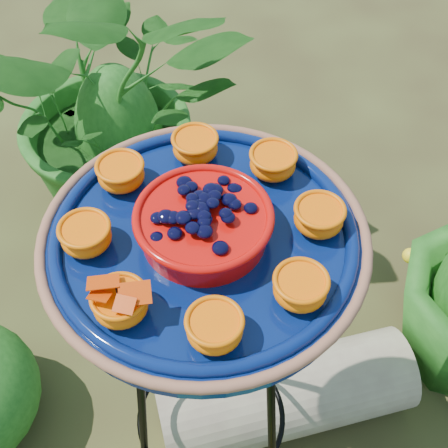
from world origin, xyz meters
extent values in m
plane|color=#302315|center=(0.00, 0.00, 0.00)|extent=(20.00, 20.00, 0.00)
torus|color=black|center=(0.14, -0.05, 0.92)|extent=(0.34, 0.34, 0.02)
torus|color=black|center=(0.14, -0.05, 0.32)|extent=(0.43, 0.43, 0.01)
cylinder|color=black|center=(0.09, 0.10, 0.46)|extent=(0.04, 0.09, 0.92)
cylinder|color=black|center=(0.04, -0.16, 0.46)|extent=(0.07, 0.08, 0.92)
cylinder|color=black|center=(0.29, -0.08, 0.46)|extent=(0.09, 0.03, 0.92)
cylinder|color=#061750|center=(0.14, -0.05, 0.96)|extent=(0.60, 0.60, 0.04)
torus|color=brown|center=(0.14, -0.05, 0.98)|extent=(0.50, 0.50, 0.02)
torus|color=#061750|center=(0.14, -0.05, 0.98)|extent=(0.46, 0.46, 0.02)
cylinder|color=red|center=(0.14, -0.05, 1.00)|extent=(0.23, 0.23, 0.05)
torus|color=red|center=(0.14, -0.05, 1.02)|extent=(0.20, 0.20, 0.01)
ellipsoid|color=black|center=(0.14, -0.05, 1.03)|extent=(0.16, 0.16, 0.03)
ellipsoid|color=#F15F02|center=(0.29, 0.03, 1.00)|extent=(0.07, 0.07, 0.04)
cylinder|color=#FF5505|center=(0.29, 0.03, 1.01)|extent=(0.07, 0.07, 0.01)
ellipsoid|color=#F15F02|center=(0.19, 0.12, 1.00)|extent=(0.07, 0.07, 0.04)
cylinder|color=#FF5505|center=(0.19, 0.12, 1.01)|extent=(0.07, 0.07, 0.01)
ellipsoid|color=#F15F02|center=(0.06, 0.10, 1.00)|extent=(0.07, 0.07, 0.04)
cylinder|color=#FF5505|center=(0.06, 0.10, 1.01)|extent=(0.07, 0.07, 0.01)
ellipsoid|color=#F15F02|center=(-0.02, 0.00, 1.00)|extent=(0.07, 0.07, 0.04)
cylinder|color=#FF5505|center=(-0.02, 0.00, 1.01)|extent=(0.07, 0.07, 0.01)
ellipsoid|color=#F15F02|center=(-0.01, -0.13, 1.00)|extent=(0.07, 0.07, 0.04)
cylinder|color=#FF5505|center=(-0.01, -0.13, 1.01)|extent=(0.07, 0.07, 0.01)
ellipsoid|color=#F15F02|center=(0.09, -0.21, 1.00)|extent=(0.07, 0.07, 0.04)
cylinder|color=#FF5505|center=(0.09, -0.21, 1.01)|extent=(0.07, 0.07, 0.01)
ellipsoid|color=#F15F02|center=(0.22, -0.19, 1.00)|extent=(0.07, 0.07, 0.04)
cylinder|color=#FF5505|center=(0.22, -0.19, 1.01)|extent=(0.07, 0.07, 0.01)
ellipsoid|color=#F15F02|center=(0.30, -0.09, 1.00)|extent=(0.07, 0.07, 0.04)
cylinder|color=#FF5505|center=(0.30, -0.09, 1.01)|extent=(0.07, 0.07, 0.01)
cylinder|color=black|center=(0.09, -0.21, 1.02)|extent=(0.02, 0.03, 0.00)
cube|color=#EB4604|center=(0.07, -0.20, 1.03)|extent=(0.05, 0.05, 0.01)
cube|color=#EB4604|center=(0.11, -0.20, 1.03)|extent=(0.05, 0.05, 0.01)
cylinder|color=tan|center=(0.26, 0.16, 0.11)|extent=(0.68, 0.59, 0.23)
imported|color=#194C14|center=(-0.51, 0.72, 0.46)|extent=(1.06, 1.01, 0.93)
camera|label=1|loc=(0.38, -0.57, 1.69)|focal=50.00mm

